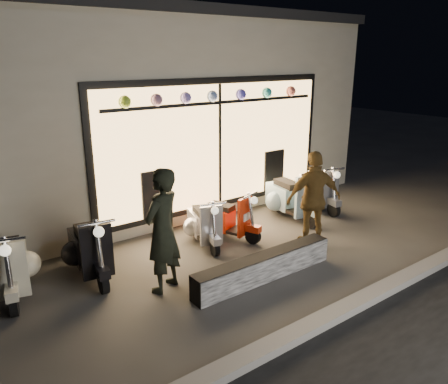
# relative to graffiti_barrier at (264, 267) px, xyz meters

# --- Properties ---
(ground) EXTENTS (40.00, 40.00, 0.00)m
(ground) POSITION_rel_graffiti_barrier_xyz_m (0.24, 0.65, -0.20)
(ground) COLOR #383533
(ground) RESTS_ON ground
(kerb) EXTENTS (40.00, 0.25, 0.12)m
(kerb) POSITION_rel_graffiti_barrier_xyz_m (0.24, -1.35, -0.14)
(kerb) COLOR slate
(kerb) RESTS_ON ground
(shop_building) EXTENTS (10.20, 6.23, 4.20)m
(shop_building) POSITION_rel_graffiti_barrier_xyz_m (0.24, 5.63, 1.90)
(shop_building) COLOR beige
(shop_building) RESTS_ON ground
(graffiti_barrier) EXTENTS (2.51, 0.28, 0.40)m
(graffiti_barrier) POSITION_rel_graffiti_barrier_xyz_m (0.00, 0.00, 0.00)
(graffiti_barrier) COLOR black
(graffiti_barrier) RESTS_ON ground
(scooter_silver) EXTENTS (0.63, 1.25, 0.89)m
(scooter_silver) POSITION_rel_graffiti_barrier_xyz_m (0.05, 1.72, 0.16)
(scooter_silver) COLOR black
(scooter_silver) RESTS_ON ground
(scooter_red) EXTENTS (0.68, 1.25, 0.90)m
(scooter_red) POSITION_rel_graffiti_barrier_xyz_m (0.49, 1.71, 0.16)
(scooter_red) COLOR black
(scooter_red) RESTS_ON ground
(scooter_black) EXTENTS (0.55, 1.44, 1.03)m
(scooter_black) POSITION_rel_graffiti_barrier_xyz_m (-2.05, 1.80, 0.21)
(scooter_black) COLOR black
(scooter_black) RESTS_ON ground
(scooter_cream) EXTENTS (0.64, 1.42, 1.01)m
(scooter_cream) POSITION_rel_graffiti_barrier_xyz_m (-3.14, 1.93, 0.21)
(scooter_cream) COLOR black
(scooter_cream) RESTS_ON ground
(scooter_blue) EXTENTS (0.62, 1.52, 1.08)m
(scooter_blue) POSITION_rel_graffiti_barrier_xyz_m (2.24, 1.77, 0.23)
(scooter_blue) COLOR black
(scooter_blue) RESTS_ON ground
(scooter_grey) EXTENTS (0.64, 1.40, 1.00)m
(scooter_grey) POSITION_rel_graffiti_barrier_xyz_m (3.14, 1.86, 0.20)
(scooter_grey) COLOR black
(scooter_grey) RESTS_ON ground
(man) EXTENTS (0.79, 0.68, 1.83)m
(man) POSITION_rel_graffiti_barrier_xyz_m (-1.36, 0.64, 0.71)
(man) COLOR black
(man) RESTS_ON ground
(woman) EXTENTS (1.09, 0.77, 1.72)m
(woman) POSITION_rel_graffiti_barrier_xyz_m (1.56, 0.46, 0.66)
(woman) COLOR brown
(woman) RESTS_ON ground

